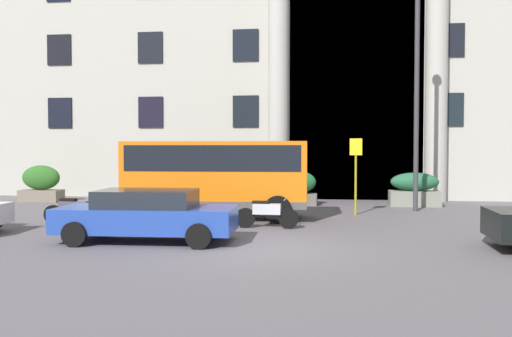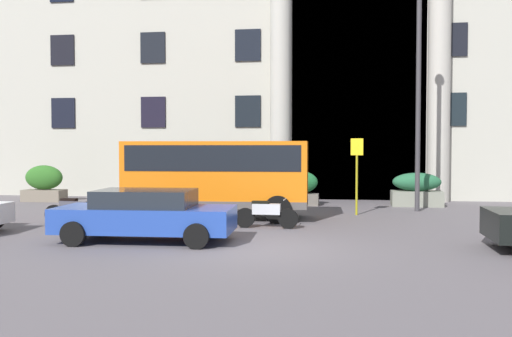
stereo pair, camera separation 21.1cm
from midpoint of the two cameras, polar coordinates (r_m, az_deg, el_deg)
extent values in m
cube|color=#5B555A|center=(13.50, -0.03, -8.47)|extent=(80.00, 64.00, 0.12)
cube|color=#AAA89B|center=(31.49, 4.35, 14.98)|extent=(40.72, 9.00, 18.83)
cube|color=black|center=(26.34, 9.93, 7.39)|extent=(6.10, 0.12, 9.69)
cylinder|color=#A9A79D|center=(26.13, 2.10, 7.47)|extent=(0.99, 0.99, 9.69)
cylinder|color=#ACA79D|center=(26.42, 17.73, 7.31)|extent=(0.99, 0.99, 9.69)
cube|color=black|center=(29.40, -19.61, 5.38)|extent=(1.22, 0.08, 1.49)
cube|color=black|center=(27.59, -10.94, 5.69)|extent=(1.22, 0.08, 1.49)
cube|color=black|center=(26.49, -1.30, 5.88)|extent=(1.22, 0.08, 1.49)
cube|color=black|center=(26.68, 18.96, 5.73)|extent=(1.22, 0.08, 1.49)
cube|color=black|center=(29.74, -19.69, 11.37)|extent=(1.22, 0.08, 1.49)
cube|color=black|center=(27.96, -10.99, 12.06)|extent=(1.22, 0.08, 1.49)
cube|color=black|center=(26.87, -1.31, 12.50)|extent=(1.22, 0.08, 1.49)
cube|color=black|center=(27.06, 19.04, 12.31)|extent=(1.22, 0.08, 1.49)
cube|color=orange|center=(19.09, -4.33, -0.51)|extent=(6.22, 2.51, 2.19)
cube|color=black|center=(19.07, -4.33, 1.12)|extent=(5.85, 2.52, 0.84)
cube|color=black|center=(18.80, 4.74, 0.54)|extent=(0.13, 1.92, 1.05)
cube|color=#4E4A48|center=(19.16, -4.32, -3.41)|extent=(6.22, 2.55, 0.24)
cylinder|color=black|center=(20.06, 2.31, -3.50)|extent=(0.91, 0.31, 0.90)
cylinder|color=black|center=(17.79, 1.90, -4.23)|extent=(0.91, 0.31, 0.90)
cylinder|color=black|center=(20.74, -9.65, -3.34)|extent=(0.91, 0.31, 0.90)
cylinder|color=black|center=(18.56, -11.49, -4.01)|extent=(0.91, 0.31, 0.90)
cylinder|color=#989116|center=(20.36, 9.87, -0.90)|extent=(0.08, 0.08, 2.70)
cube|color=yellow|center=(20.30, 9.89, 2.20)|extent=(0.44, 0.03, 0.60)
cube|color=gray|center=(25.04, -9.87, -2.86)|extent=(2.04, 0.75, 0.50)
ellipsoid|color=#16522D|center=(25.00, -9.88, -1.47)|extent=(1.96, 0.68, 0.71)
cube|color=#656058|center=(23.57, 3.76, -3.17)|extent=(1.82, 0.84, 0.48)
ellipsoid|color=#1C5F30|center=(23.52, 3.77, -1.38)|extent=(1.75, 0.75, 0.99)
cube|color=gray|center=(24.01, 15.66, -2.97)|extent=(2.05, 0.99, 0.63)
ellipsoid|color=#235C3A|center=(23.96, 15.68, -1.32)|extent=(1.96, 0.89, 0.76)
cube|color=#716859|center=(26.82, -21.32, -2.61)|extent=(1.83, 0.86, 0.53)
ellipsoid|color=#2A6020|center=(26.77, -21.34, -0.87)|extent=(1.76, 0.78, 1.10)
cube|color=#224199|center=(14.71, -11.52, -5.09)|extent=(4.60, 1.97, 0.63)
cube|color=black|center=(14.65, -11.53, -3.01)|extent=(2.50, 1.68, 0.44)
cylinder|color=black|center=(15.25, -4.92, -5.84)|extent=(0.63, 0.22, 0.62)
cylinder|color=black|center=(13.50, -6.34, -6.90)|extent=(0.63, 0.22, 0.62)
cylinder|color=black|center=(16.10, -15.83, -5.49)|extent=(0.63, 0.22, 0.62)
cylinder|color=black|center=(14.45, -18.47, -6.39)|extent=(0.63, 0.22, 0.62)
cylinder|color=black|center=(15.50, 24.01, -5.89)|extent=(0.62, 0.21, 0.62)
cylinder|color=black|center=(16.97, -5.98, -5.06)|extent=(0.60, 0.27, 0.60)
cylinder|color=black|center=(16.95, -11.04, -5.10)|extent=(0.61, 0.29, 0.60)
cube|color=red|center=(16.91, -8.51, -4.15)|extent=(0.98, 0.51, 0.32)
cube|color=black|center=(16.89, -9.13, -3.54)|extent=(0.56, 0.34, 0.12)
cylinder|color=#A5A5A8|center=(16.90, -6.39, -3.12)|extent=(0.19, 0.54, 0.03)
cylinder|color=black|center=(18.20, -16.48, -4.65)|extent=(0.61, 0.15, 0.60)
cylinder|color=black|center=(18.93, -20.35, -4.43)|extent=(0.61, 0.17, 0.60)
cube|color=#474650|center=(18.52, -18.46, -3.68)|extent=(0.94, 0.31, 0.32)
cube|color=black|center=(18.60, -18.95, -3.11)|extent=(0.53, 0.24, 0.12)
cylinder|color=#A5A5A8|center=(18.20, -16.82, -2.82)|extent=(0.07, 0.55, 0.03)
cylinder|color=black|center=(16.74, 3.00, -5.15)|extent=(0.60, 0.12, 0.60)
cylinder|color=black|center=(16.94, -1.46, -5.06)|extent=(0.60, 0.14, 0.60)
cube|color=#BABDC3|center=(16.79, 0.76, -4.16)|extent=(0.85, 0.27, 0.32)
cube|color=black|center=(16.80, 0.15, -3.54)|extent=(0.53, 0.22, 0.12)
cylinder|color=#A5A5A8|center=(16.69, 2.64, -3.17)|extent=(0.05, 0.55, 0.03)
cylinder|color=#38363A|center=(22.11, 15.83, 6.56)|extent=(0.18, 0.18, 8.31)
camera|label=1|loc=(0.11, -90.34, -0.01)|focal=39.12mm
camera|label=2|loc=(0.11, 89.66, 0.01)|focal=39.12mm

